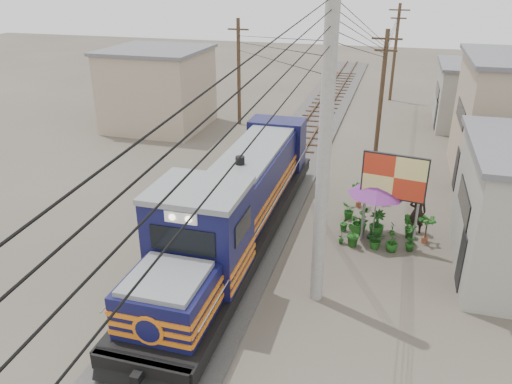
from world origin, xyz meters
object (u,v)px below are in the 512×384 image
(locomotive, at_px, (236,207))
(market_umbrella, at_px, (378,188))
(billboard, at_px, (394,179))
(vendor, at_px, (418,212))

(locomotive, relative_size, market_umbrella, 6.21)
(billboard, distance_m, market_umbrella, 0.86)
(locomotive, xyz_separation_m, market_umbrella, (5.01, 2.13, 0.51))
(locomotive, bearing_deg, market_umbrella, 23.05)
(billboard, distance_m, vendor, 2.51)
(locomotive, distance_m, market_umbrella, 5.47)
(billboard, relative_size, market_umbrella, 1.49)
(billboard, bearing_deg, vendor, 60.41)
(locomotive, relative_size, billboard, 4.17)
(vendor, bearing_deg, billboard, 48.55)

